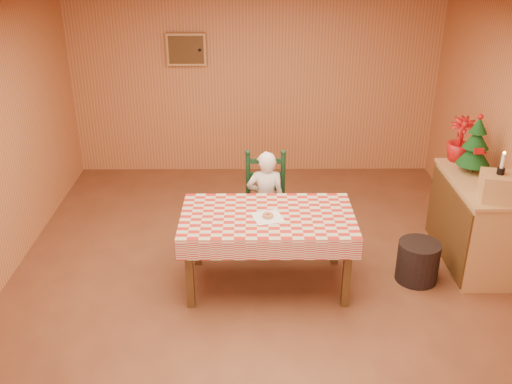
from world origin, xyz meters
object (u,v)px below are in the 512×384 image
dining_table (268,223)px  ladder_chair (266,203)px  christmas_tree (476,146)px  crate (498,186)px  seated_child (266,200)px  shelf_unit (471,222)px  storage_bin (418,262)px

dining_table → ladder_chair: (0.00, 0.79, -0.18)m
christmas_tree → crate: bearing=-90.0°
seated_child → christmas_tree: 2.23m
dining_table → christmas_tree: christmas_tree is taller
crate → christmas_tree: size_ratio=0.48×
seated_child → crate: 2.30m
dining_table → seated_child: seated_child is taller
dining_table → crate: crate is taller
crate → ladder_chair: bearing=159.9°
crate → dining_table: bearing=-179.8°
dining_table → christmas_tree: (2.13, 0.66, 0.52)m
seated_child → dining_table: bearing=90.0°
ladder_chair → crate: bearing=-20.1°
dining_table → shelf_unit: bearing=10.9°
ladder_chair → shelf_unit: 2.16m
ladder_chair → shelf_unit: ladder_chair is taller
seated_child → shelf_unit: size_ratio=0.91×
storage_bin → shelf_unit: bearing=29.4°
dining_table → crate: (2.13, 0.01, 0.37)m
christmas_tree → storage_bin: christmas_tree is taller
seated_child → christmas_tree: size_ratio=1.81×
shelf_unit → storage_bin: bearing=-150.6°
ladder_chair → storage_bin: 1.70m
ladder_chair → christmas_tree: christmas_tree is taller
shelf_unit → christmas_tree: size_ratio=2.00×
seated_child → storage_bin: seated_child is taller
ladder_chair → christmas_tree: 2.25m
dining_table → seated_child: bearing=90.0°
ladder_chair → shelf_unit: bearing=-10.2°
crate → christmas_tree: (-0.00, 0.65, 0.16)m
dining_table → seated_child: size_ratio=1.47×
crate → storage_bin: crate is taller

